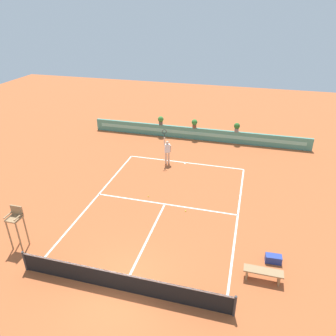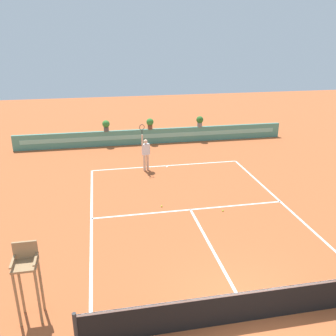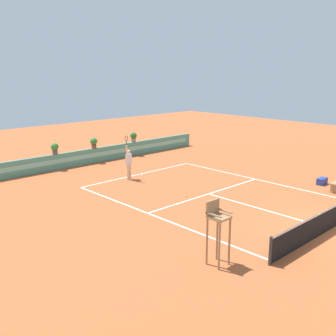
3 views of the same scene
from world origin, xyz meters
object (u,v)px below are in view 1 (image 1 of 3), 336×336
object	(u,v)px
bench_courtside	(263,273)
gear_bag	(273,259)
tennis_ball_near_baseline	(185,211)
potted_plant_centre	(194,123)
umpire_chair	(16,223)
potted_plant_left	(161,120)
tennis_player	(167,150)
potted_plant_right	(237,127)
tennis_ball_mid_court	(148,196)

from	to	relation	value
bench_courtside	gear_bag	world-z (taller)	bench_courtside
gear_bag	tennis_ball_near_baseline	bearing A→B (deg)	148.99
gear_bag	potted_plant_centre	xyz separation A→B (m)	(-6.11, 13.15, 1.23)
umpire_chair	potted_plant_left	size ratio (longest dim) A/B	2.96
bench_courtside	tennis_player	size ratio (longest dim) A/B	0.62
potted_plant_right	bench_courtside	bearing A→B (deg)	-81.12
potted_plant_centre	umpire_chair	bearing A→B (deg)	-109.46
tennis_player	potted_plant_right	distance (m)	6.65
umpire_chair	tennis_ball_mid_court	world-z (taller)	umpire_chair
tennis_player	potted_plant_centre	world-z (taller)	tennis_player
bench_courtside	gear_bag	xyz separation A→B (m)	(0.46, 1.19, -0.20)
umpire_chair	tennis_ball_near_baseline	distance (m)	8.45
tennis_ball_mid_court	bench_courtside	bearing A→B (deg)	-36.35
potted_plant_right	tennis_ball_near_baseline	bearing A→B (deg)	-100.22
potted_plant_centre	potted_plant_left	world-z (taller)	same
tennis_ball_mid_court	gear_bag	bearing A→B (deg)	-27.44
potted_plant_centre	tennis_player	bearing A→B (deg)	-100.97
potted_plant_centre	potted_plant_left	bearing A→B (deg)	180.00
gear_bag	potted_plant_right	distance (m)	13.48
tennis_player	potted_plant_centre	bearing A→B (deg)	79.03
potted_plant_centre	bench_courtside	bearing A→B (deg)	-68.47
gear_bag	tennis_ball_near_baseline	xyz separation A→B (m)	(-4.57, 2.75, -0.15)
tennis_ball_near_baseline	potted_plant_centre	size ratio (longest dim) A/B	0.09
umpire_chair	potted_plant_left	distance (m)	15.33
bench_courtside	tennis_player	bearing A→B (deg)	125.33
bench_courtside	tennis_ball_mid_court	bearing A→B (deg)	143.65
bench_courtside	potted_plant_right	distance (m)	14.55
potted_plant_centre	tennis_ball_near_baseline	bearing A→B (deg)	-81.57
potted_plant_left	bench_courtside	bearing A→B (deg)	-59.23
bench_courtside	tennis_ball_mid_court	xyz separation A→B (m)	(-6.56, 4.83, -0.34)
gear_bag	tennis_ball_near_baseline	distance (m)	5.34
umpire_chair	tennis_ball_mid_court	xyz separation A→B (m)	(4.44, 5.62, -1.31)
bench_courtside	umpire_chair	bearing A→B (deg)	-175.90
bench_courtside	potted_plant_right	bearing A→B (deg)	98.88
tennis_ball_mid_court	potted_plant_left	size ratio (longest dim) A/B	0.09
umpire_chair	bench_courtside	world-z (taller)	umpire_chair
tennis_ball_near_baseline	potted_plant_left	bearing A→B (deg)	113.02
umpire_chair	bench_courtside	xyz separation A→B (m)	(11.00, 0.79, -0.97)
tennis_player	potted_plant_right	size ratio (longest dim) A/B	3.57
gear_bag	tennis_player	bearing A→B (deg)	130.95
potted_plant_left	tennis_player	bearing A→B (deg)	-69.04
tennis_ball_near_baseline	potted_plant_right	size ratio (longest dim) A/B	0.09
tennis_ball_mid_court	potted_plant_right	size ratio (longest dim) A/B	0.09
tennis_ball_near_baseline	tennis_ball_mid_court	world-z (taller)	same
tennis_player	umpire_chair	bearing A→B (deg)	-113.36
tennis_ball_near_baseline	tennis_ball_mid_court	xyz separation A→B (m)	(-2.45, 0.90, 0.00)
umpire_chair	tennis_ball_near_baseline	world-z (taller)	umpire_chair
tennis_player	potted_plant_left	size ratio (longest dim) A/B	3.57
potted_plant_right	umpire_chair	bearing A→B (deg)	-120.08
tennis_ball_near_baseline	potted_plant_centre	distance (m)	10.61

